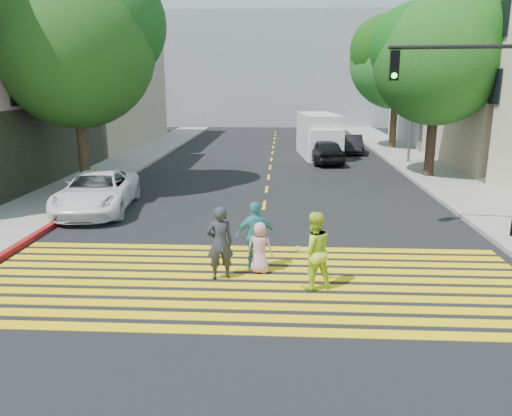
# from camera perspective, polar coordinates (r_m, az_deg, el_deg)

# --- Properties ---
(ground) EXTENTS (120.00, 120.00, 0.00)m
(ground) POSITION_cam_1_polar(r_m,az_deg,el_deg) (11.01, -0.85, -10.95)
(ground) COLOR black
(sidewalk_left) EXTENTS (3.00, 40.00, 0.15)m
(sidewalk_left) POSITION_cam_1_polar(r_m,az_deg,el_deg) (33.56, -12.94, 5.93)
(sidewalk_left) COLOR gray
(sidewalk_left) RESTS_ON ground
(sidewalk_right) EXTENTS (3.00, 60.00, 0.15)m
(sidewalk_right) POSITION_cam_1_polar(r_m,az_deg,el_deg) (26.54, 20.15, 3.31)
(sidewalk_right) COLOR gray
(sidewalk_right) RESTS_ON ground
(curb_red) EXTENTS (0.20, 8.00, 0.16)m
(curb_red) POSITION_cam_1_polar(r_m,az_deg,el_deg) (18.25, -21.65, -1.44)
(curb_red) COLOR maroon
(curb_red) RESTS_ON ground
(crosswalk) EXTENTS (13.40, 5.30, 0.01)m
(crosswalk) POSITION_cam_1_polar(r_m,az_deg,el_deg) (12.17, -0.44, -8.38)
(crosswalk) COLOR yellow
(crosswalk) RESTS_ON ground
(lane_line) EXTENTS (0.12, 34.40, 0.01)m
(lane_line) POSITION_cam_1_polar(r_m,az_deg,el_deg) (32.78, 1.83, 5.97)
(lane_line) COLOR yellow
(lane_line) RESTS_ON ground
(building_left_tan) EXTENTS (12.00, 16.00, 10.00)m
(building_left_tan) POSITION_cam_1_polar(r_m,az_deg,el_deg) (41.45, -21.32, 13.68)
(building_left_tan) COLOR tan
(building_left_tan) RESTS_ON ground
(building_right_grey) EXTENTS (10.00, 10.00, 10.00)m
(building_right_grey) POSITION_cam_1_polar(r_m,az_deg,el_deg) (42.43, 23.45, 13.48)
(building_right_grey) COLOR gray
(building_right_grey) RESTS_ON ground
(backdrop_block) EXTENTS (30.00, 8.00, 12.00)m
(backdrop_block) POSITION_cam_1_polar(r_m,az_deg,el_deg) (57.96, 2.46, 15.46)
(backdrop_block) COLOR gray
(backdrop_block) RESTS_ON ground
(tree_left) EXTENTS (8.13, 7.90, 9.52)m
(tree_left) POSITION_cam_1_polar(r_m,az_deg,el_deg) (22.89, -19.83, 17.74)
(tree_left) COLOR #4A341D
(tree_left) RESTS_ON ground
(tree_right_near) EXTENTS (8.25, 8.01, 8.85)m
(tree_right_near) POSITION_cam_1_polar(r_m,az_deg,el_deg) (26.19, 20.32, 16.20)
(tree_right_near) COLOR black
(tree_right_near) RESTS_ON ground
(tree_right_far) EXTENTS (8.40, 8.26, 9.63)m
(tree_right_far) POSITION_cam_1_polar(r_m,az_deg,el_deg) (37.28, 16.01, 16.45)
(tree_right_far) COLOR #3F2E1E
(tree_right_far) RESTS_ON ground
(pedestrian_man) EXTENTS (0.76, 0.60, 1.82)m
(pedestrian_man) POSITION_cam_1_polar(r_m,az_deg,el_deg) (12.09, -4.14, -4.00)
(pedestrian_man) COLOR #2D2F3A
(pedestrian_man) RESTS_ON ground
(pedestrian_woman) EXTENTS (1.07, 0.94, 1.84)m
(pedestrian_woman) POSITION_cam_1_polar(r_m,az_deg,el_deg) (11.56, 6.57, -4.85)
(pedestrian_woman) COLOR #C3EA31
(pedestrian_woman) RESTS_ON ground
(pedestrian_child) EXTENTS (0.71, 0.54, 1.31)m
(pedestrian_child) POSITION_cam_1_polar(r_m,az_deg,el_deg) (12.51, 0.44, -4.56)
(pedestrian_child) COLOR #C38DAB
(pedestrian_child) RESTS_ON ground
(pedestrian_extra) EXTENTS (1.12, 0.68, 1.78)m
(pedestrian_extra) POSITION_cam_1_polar(r_m,az_deg,el_deg) (12.67, -0.04, -3.20)
(pedestrian_extra) COLOR teal
(pedestrian_extra) RESTS_ON ground
(white_sedan) EXTENTS (3.01, 5.51, 1.46)m
(white_sedan) POSITION_cam_1_polar(r_m,az_deg,el_deg) (19.44, -17.72, 1.79)
(white_sedan) COLOR white
(white_sedan) RESTS_ON ground
(dark_car_near) EXTENTS (2.27, 4.45, 1.45)m
(dark_car_near) POSITION_cam_1_polar(r_m,az_deg,el_deg) (29.95, 7.89, 6.46)
(dark_car_near) COLOR black
(dark_car_near) RESTS_ON ground
(silver_car) EXTENTS (2.20, 4.33, 1.20)m
(silver_car) POSITION_cam_1_polar(r_m,az_deg,el_deg) (39.54, 7.00, 8.14)
(silver_car) COLOR #9A9A9E
(silver_car) RESTS_ON ground
(dark_car_parked) EXTENTS (1.51, 3.78, 1.22)m
(dark_car_parked) POSITION_cam_1_polar(r_m,az_deg,el_deg) (34.64, 10.95, 7.17)
(dark_car_parked) COLOR black
(dark_car_parked) RESTS_ON ground
(white_van) EXTENTS (2.72, 5.94, 2.72)m
(white_van) POSITION_cam_1_polar(r_m,az_deg,el_deg) (32.64, 7.26, 8.10)
(white_van) COLOR silver
(white_van) RESTS_ON ground
(traffic_signal) EXTENTS (4.12, 0.59, 6.05)m
(traffic_signal) POSITION_cam_1_polar(r_m,az_deg,el_deg) (16.12, 25.00, 10.19)
(traffic_signal) COLOR black
(traffic_signal) RESTS_ON ground
(street_lamp) EXTENTS (1.84, 0.29, 8.13)m
(street_lamp) POSITION_cam_1_polar(r_m,az_deg,el_deg) (30.33, 17.29, 13.54)
(street_lamp) COLOR slate
(street_lamp) RESTS_ON ground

